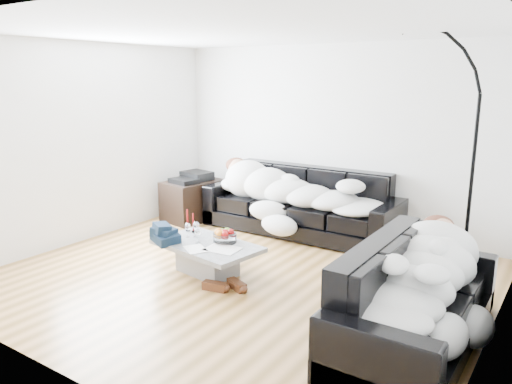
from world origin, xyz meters
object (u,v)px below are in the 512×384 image
Objects in this scene: candle_left at (188,220)px; wine_glass_a at (196,229)px; floor_lamp at (473,168)px; fruit_bowl at (225,235)px; av_cabinet at (193,200)px; stereo at (193,177)px; coffee_table at (207,258)px; sleeper_back at (298,188)px; candle_right at (193,223)px; shoes at (225,285)px; sofa_back at (300,202)px; sofa_right at (417,296)px; sleeper_right at (419,271)px; wine_glass_b at (188,230)px; wine_glass_c at (198,235)px.

wine_glass_a is at bearing -26.23° from candle_left.
floor_lamp is (2.89, 1.25, 0.73)m from candle_left.
wine_glass_a is (-0.39, -0.03, 0.01)m from fruit_bowl.
av_cabinet is at bearing 131.91° from wine_glass_a.
av_cabinet is at bearing 0.00° from stereo.
sleeper_back is at bearing 86.01° from coffee_table.
candle_right is 0.51× the size of stereo.
av_cabinet is at bearing 137.49° from shoes.
sofa_back is 1.91m from coffee_table.
sofa_right reaches higher than candle_left.
sofa_back is at bearing 90.44° from fruit_bowl.
fruit_bowl is 0.31× the size of av_cabinet.
candle_right is 3.15m from floor_lamp.
wine_glass_a is at bearing 82.53° from sleeper_right.
fruit_bowl is 0.11× the size of floor_lamp.
wine_glass_b is at bearing -69.21° from candle_right.
shoes is at bearing -27.68° from candle_left.
wine_glass_b is at bearing -40.93° from stereo.
sofa_right is 2.72m from wine_glass_b.
candle_right is at bearing 149.91° from shoes.
wine_glass_c reaches higher than coffee_table.
av_cabinet is at bearing 130.97° from candle_right.
sleeper_right reaches higher than stereo.
shoes is (0.77, -0.31, -0.38)m from wine_glass_b.
sofa_back reaches higher than candle_right.
sleeper_right is 2.28m from fruit_bowl.
sleeper_right is (2.25, -2.12, 0.19)m from sofa_back.
candle_left is (-0.48, 0.23, 0.30)m from coffee_table.
sofa_right is at bearing -7.47° from wine_glass_a.
av_cabinet is 1.99× the size of stereo.
candle_left is 1.75m from av_cabinet.
stereo reaches higher than fruit_bowl.
fruit_bowl is at bearing -30.24° from stereo.
coffee_table is (-0.13, -1.89, -0.28)m from sofa_back.
wine_glass_b is (-0.33, 0.06, 0.26)m from coffee_table.
wine_glass_b is 0.24m from candle_left.
wine_glass_b is (-0.45, -1.83, -0.02)m from sofa_back.
sofa_back reaches higher than sofa_right.
stereo reaches higher than wine_glass_b.
sleeper_right reaches higher than fruit_bowl.
sofa_back reaches higher than wine_glass_b.
stereo is at bearing 137.49° from shoes.
coffee_table is 0.62m from candle_left.
sleeper_back is 2.20m from shoes.
av_cabinet is at bearing 160.35° from floor_lamp.
candle_right is (0.09, -0.00, -0.02)m from candle_left.
candle_left is at bearing -110.82° from sleeper_back.
sofa_back is at bearing 46.76° from sofa_right.
av_cabinet is (-1.25, 1.53, -0.13)m from wine_glass_b.
stereo reaches higher than wine_glass_c.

